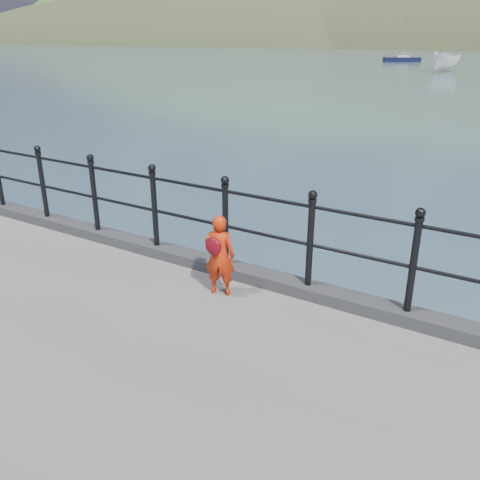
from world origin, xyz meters
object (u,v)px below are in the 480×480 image
Objects in this scene: child at (219,255)px; launch_white at (445,62)px; railing at (188,208)px; sailboat_left at (402,60)px.

launch_white is at bearing -100.11° from child.
railing reaches higher than child.
sailboat_left is at bearing -95.16° from child.
sailboat_left is (-20.21, 82.62, -1.18)m from child.
launch_white is 0.72× the size of sailboat_left.
child is at bearing -66.65° from launch_white.
launch_white is (-8.48, 59.83, -0.69)m from railing.
railing is 1.05m from child.
child is 85.06m from sailboat_left.
child is at bearing -107.31° from sailboat_left.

